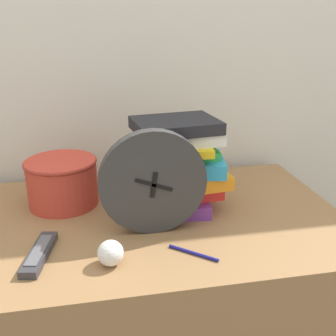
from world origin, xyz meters
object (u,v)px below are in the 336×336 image
object	(u,v)px
tv_remote	(39,253)
crumpled_paper_ball	(111,253)
basket	(62,181)
pen	(193,253)
book_stack	(181,165)
desk_clock	(153,183)

from	to	relation	value
tv_remote	crumpled_paper_ball	bearing A→B (deg)	-19.99
basket	crumpled_paper_ball	bearing A→B (deg)	-70.45
tv_remote	crumpled_paper_ball	xyz separation A→B (m)	(0.17, -0.06, 0.02)
tv_remote	basket	bearing A→B (deg)	81.72
basket	pen	distance (m)	0.49
basket	tv_remote	bearing A→B (deg)	-98.28
book_stack	pen	distance (m)	0.29
book_stack	tv_remote	distance (m)	0.46
basket	tv_remote	xyz separation A→B (m)	(-0.04, -0.29, -0.07)
desk_clock	tv_remote	xyz separation A→B (m)	(-0.29, -0.08, -0.13)
tv_remote	pen	world-z (taller)	tv_remote
basket	crumpled_paper_ball	world-z (taller)	basket
basket	pen	world-z (taller)	basket
desk_clock	crumpled_paper_ball	distance (m)	0.22
tv_remote	book_stack	bearing A→B (deg)	26.41
basket	pen	size ratio (longest dim) A/B	2.03
basket	tv_remote	size ratio (longest dim) A/B	1.19
tv_remote	pen	bearing A→B (deg)	-8.89
tv_remote	desk_clock	bearing A→B (deg)	14.54
desk_clock	basket	bearing A→B (deg)	138.78
book_stack	tv_remote	xyz separation A→B (m)	(-0.39, -0.20, -0.13)
pen	basket	bearing A→B (deg)	132.92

